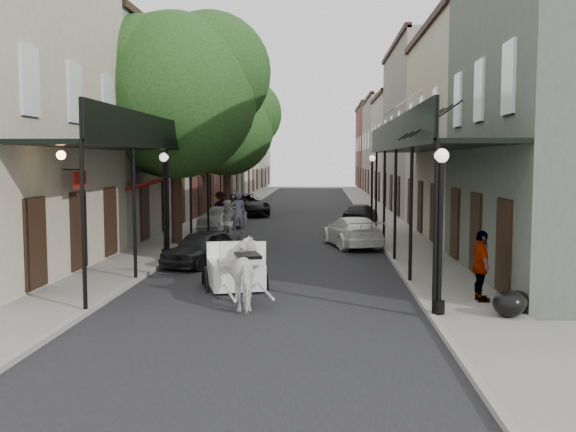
# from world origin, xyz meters

# --- Properties ---
(ground) EXTENTS (140.00, 140.00, 0.00)m
(ground) POSITION_xyz_m (0.00, 0.00, 0.00)
(ground) COLOR gray
(ground) RESTS_ON ground
(road) EXTENTS (8.00, 90.00, 0.01)m
(road) POSITION_xyz_m (0.00, 20.00, 0.01)
(road) COLOR black
(road) RESTS_ON ground
(sidewalk_left) EXTENTS (2.20, 90.00, 0.12)m
(sidewalk_left) POSITION_xyz_m (-5.00, 20.00, 0.06)
(sidewalk_left) COLOR gray
(sidewalk_left) RESTS_ON ground
(sidewalk_right) EXTENTS (2.20, 90.00, 0.12)m
(sidewalk_right) POSITION_xyz_m (5.00, 20.00, 0.06)
(sidewalk_right) COLOR gray
(sidewalk_right) RESTS_ON ground
(building_row_left) EXTENTS (5.00, 80.00, 10.50)m
(building_row_left) POSITION_xyz_m (-8.60, 30.00, 5.25)
(building_row_left) COLOR #BEB198
(building_row_left) RESTS_ON ground
(building_row_right) EXTENTS (5.00, 80.00, 10.50)m
(building_row_right) POSITION_xyz_m (8.60, 30.00, 5.25)
(building_row_right) COLOR gray
(building_row_right) RESTS_ON ground
(gallery_left) EXTENTS (2.20, 18.05, 4.88)m
(gallery_left) POSITION_xyz_m (-4.79, 6.98, 4.05)
(gallery_left) COLOR black
(gallery_left) RESTS_ON sidewalk_left
(gallery_right) EXTENTS (2.20, 18.05, 4.88)m
(gallery_right) POSITION_xyz_m (4.79, 6.98, 4.05)
(gallery_right) COLOR black
(gallery_right) RESTS_ON sidewalk_right
(tree_near) EXTENTS (7.31, 6.80, 9.63)m
(tree_near) POSITION_xyz_m (-4.20, 10.18, 6.49)
(tree_near) COLOR #382619
(tree_near) RESTS_ON sidewalk_left
(tree_far) EXTENTS (6.45, 6.00, 8.61)m
(tree_far) POSITION_xyz_m (-4.25, 24.18, 5.84)
(tree_far) COLOR #382619
(tree_far) RESTS_ON sidewalk_left
(lamppost_right_near) EXTENTS (0.32, 0.32, 3.71)m
(lamppost_right_near) POSITION_xyz_m (4.10, -2.00, 2.05)
(lamppost_right_near) COLOR black
(lamppost_right_near) RESTS_ON sidewalk_right
(lamppost_left) EXTENTS (0.32, 0.32, 3.71)m
(lamppost_left) POSITION_xyz_m (-4.10, 6.00, 2.05)
(lamppost_left) COLOR black
(lamppost_left) RESTS_ON sidewalk_left
(lamppost_right_far) EXTENTS (0.32, 0.32, 3.71)m
(lamppost_right_far) POSITION_xyz_m (4.10, 18.00, 2.05)
(lamppost_right_far) COLOR black
(lamppost_right_far) RESTS_ON sidewalk_right
(horse) EXTENTS (1.40, 2.12, 1.65)m
(horse) POSITION_xyz_m (-0.31, -1.00, 0.83)
(horse) COLOR white
(horse) RESTS_ON ground
(carriage) EXTENTS (2.12, 2.72, 2.76)m
(carriage) POSITION_xyz_m (-1.03, 1.47, 1.07)
(carriage) COLOR black
(carriage) RESTS_ON ground
(pedestrian_walking) EXTENTS (1.13, 1.03, 1.90)m
(pedestrian_walking) POSITION_xyz_m (-2.49, 10.36, 0.95)
(pedestrian_walking) COLOR #ADACA3
(pedestrian_walking) RESTS_ON ground
(pedestrian_sidewalk_left) EXTENTS (1.25, 0.95, 1.71)m
(pedestrian_sidewalk_left) POSITION_xyz_m (-4.20, 18.83, 0.97)
(pedestrian_sidewalk_left) COLOR gray
(pedestrian_sidewalk_left) RESTS_ON sidewalk_left
(pedestrian_sidewalk_right) EXTENTS (0.46, 1.04, 1.75)m
(pedestrian_sidewalk_right) POSITION_xyz_m (5.36, -0.63, 0.99)
(pedestrian_sidewalk_right) COLOR gray
(pedestrian_sidewalk_right) RESTS_ON sidewalk_right
(car_left_near) EXTENTS (2.64, 3.81, 1.20)m
(car_left_near) POSITION_xyz_m (-2.60, 5.06, 0.60)
(car_left_near) COLOR black
(car_left_near) RESTS_ON ground
(car_left_mid) EXTENTS (2.14, 3.77, 1.17)m
(car_left_mid) POSITION_xyz_m (-3.60, 15.87, 0.59)
(car_left_mid) COLOR #949599
(car_left_mid) RESTS_ON ground
(car_left_far) EXTENTS (4.05, 5.63, 1.42)m
(car_left_far) POSITION_xyz_m (-3.52, 24.55, 0.71)
(car_left_far) COLOR black
(car_left_far) RESTS_ON ground
(car_right_near) EXTENTS (2.69, 4.62, 1.26)m
(car_right_near) POSITION_xyz_m (2.71, 9.99, 0.63)
(car_right_near) COLOR white
(car_right_near) RESTS_ON ground
(car_right_far) EXTENTS (2.38, 3.82, 1.21)m
(car_right_far) POSITION_xyz_m (3.60, 19.40, 0.61)
(car_right_far) COLOR black
(car_right_far) RESTS_ON ground
(trash_bags) EXTENTS (0.96, 1.11, 0.60)m
(trash_bags) POSITION_xyz_m (5.72, -2.03, 0.40)
(trash_bags) COLOR black
(trash_bags) RESTS_ON sidewalk_right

